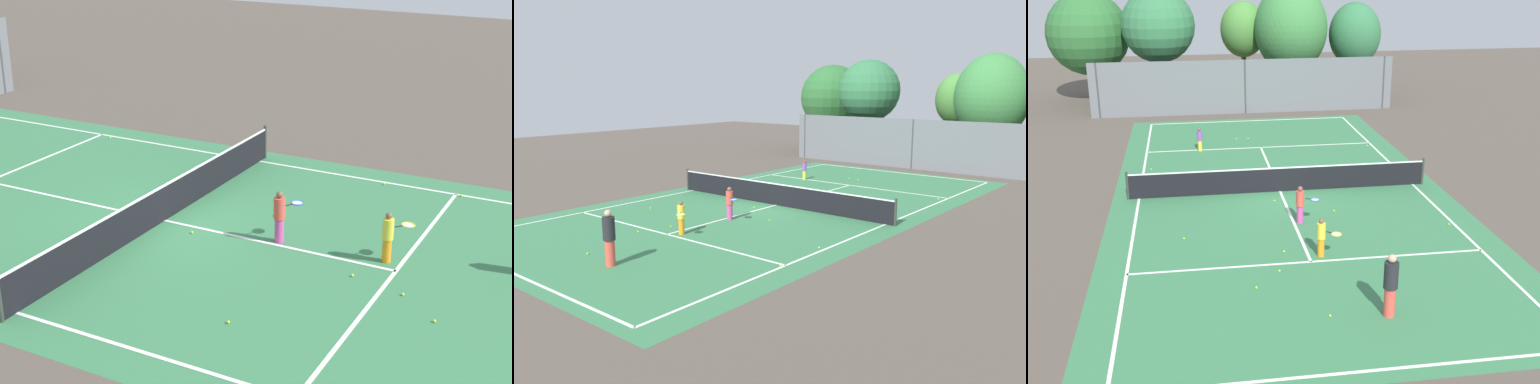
% 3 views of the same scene
% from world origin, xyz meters
% --- Properties ---
extents(ground_plane, '(80.00, 80.00, 0.00)m').
position_xyz_m(ground_plane, '(0.00, 0.00, 0.00)').
color(ground_plane, brown).
extents(court_surface, '(13.00, 25.00, 0.01)m').
position_xyz_m(court_surface, '(0.00, 0.00, 0.00)').
color(court_surface, '#387A4C').
rests_on(court_surface, ground_plane).
extents(tennis_net, '(11.90, 0.10, 1.10)m').
position_xyz_m(tennis_net, '(0.00, 0.00, 0.51)').
color(tennis_net, '#333833').
rests_on(tennis_net, ground_plane).
extents(perimeter_fence, '(18.00, 0.12, 3.20)m').
position_xyz_m(perimeter_fence, '(0.00, 14.00, 1.60)').
color(perimeter_fence, slate).
rests_on(perimeter_fence, ground_plane).
extents(tree_0, '(3.05, 3.06, 6.17)m').
position_xyz_m(tree_0, '(0.50, 19.94, 4.31)').
color(tree_0, brown).
rests_on(tree_0, ground_plane).
extents(tree_1, '(5.19, 5.19, 6.92)m').
position_xyz_m(tree_1, '(-9.41, 19.05, 4.32)').
color(tree_1, brown).
rests_on(tree_1, ground_plane).
extents(tree_3, '(4.73, 4.87, 7.38)m').
position_xyz_m(tree_3, '(3.43, 18.14, 4.53)').
color(tree_3, brown).
rests_on(tree_3, ground_plane).
extents(tree_4, '(4.46, 4.46, 7.15)m').
position_xyz_m(tree_4, '(-4.96, 17.02, 4.91)').
color(tree_4, brown).
rests_on(tree_4, ground_plane).
extents(player_0, '(0.24, 0.24, 1.13)m').
position_xyz_m(player_0, '(-2.96, 6.27, 0.58)').
color(player_0, yellow).
rests_on(player_0, ground_plane).
extents(player_1, '(0.84, 0.64, 1.35)m').
position_xyz_m(player_1, '(0.23, -3.31, 0.70)').
color(player_1, '#D14799').
rests_on(player_1, ground_plane).
extents(player_2, '(0.76, 0.73, 1.26)m').
position_xyz_m(player_2, '(0.40, -6.05, 0.66)').
color(player_2, orange).
rests_on(player_2, ground_plane).
extents(player_3, '(0.37, 0.37, 1.74)m').
position_xyz_m(player_3, '(1.39, -9.77, 0.89)').
color(player_3, '#E54C3F').
rests_on(player_3, ground_plane).
extents(tennis_ball_0, '(0.07, 0.07, 0.07)m').
position_xyz_m(tennis_ball_0, '(-1.05, -6.90, 0.03)').
color(tennis_ball_0, '#CCE533').
rests_on(tennis_ball_0, ground_plane).
extents(tennis_ball_1, '(0.07, 0.07, 0.07)m').
position_xyz_m(tennis_ball_1, '(-0.47, 8.06, 0.03)').
color(tennis_ball_1, '#CCE533').
rests_on(tennis_ball_1, ground_plane).
extents(tennis_ball_2, '(0.07, 0.07, 0.07)m').
position_xyz_m(tennis_ball_2, '(5.30, -4.31, 0.03)').
color(tennis_ball_2, '#CCE533').
rests_on(tennis_ball_2, ground_plane).
extents(tennis_ball_3, '(0.07, 0.07, 0.07)m').
position_xyz_m(tennis_ball_3, '(5.43, -6.57, 0.03)').
color(tennis_ball_3, '#CCE533').
rests_on(tennis_ball_3, ground_plane).
extents(tennis_ball_4, '(0.07, 0.07, 0.07)m').
position_xyz_m(tennis_ball_4, '(-5.18, 3.61, 0.03)').
color(tennis_ball_4, '#CCE533').
rests_on(tennis_ball_4, ground_plane).
extents(tennis_ball_5, '(0.07, 0.07, 0.07)m').
position_xyz_m(tennis_ball_5, '(-0.71, -5.61, 0.03)').
color(tennis_ball_5, '#CCE533').
rests_on(tennis_ball_5, ground_plane).
extents(tennis_ball_6, '(0.07, 0.07, 0.07)m').
position_xyz_m(tennis_ball_6, '(-0.38, -1.10, 0.03)').
color(tennis_ball_6, '#CCE533').
rests_on(tennis_ball_6, ground_plane).
extents(tennis_ball_7, '(0.07, 0.07, 0.07)m').
position_xyz_m(tennis_ball_7, '(-3.82, -4.12, 0.03)').
color(tennis_ball_7, '#CCE533').
rests_on(tennis_ball_7, ground_plane).
extents(tennis_ball_8, '(0.07, 0.07, 0.07)m').
position_xyz_m(tennis_ball_8, '(5.25, 5.83, 0.03)').
color(tennis_ball_8, '#CCE533').
rests_on(tennis_ball_8, ground_plane).
extents(tennis_ball_9, '(0.07, 0.07, 0.07)m').
position_xyz_m(tennis_ball_9, '(-1.84, -7.82, 0.03)').
color(tennis_ball_9, '#CCE533').
rests_on(tennis_ball_9, ground_plane).
extents(tennis_ball_10, '(0.07, 0.07, 0.07)m').
position_xyz_m(tennis_ball_10, '(1.63, -2.46, 0.03)').
color(tennis_ball_10, '#CCE533').
rests_on(tennis_ball_10, ground_plane).
extents(tennis_ball_11, '(0.07, 0.07, 0.07)m').
position_xyz_m(tennis_ball_11, '(-0.13, -9.60, 0.03)').
color(tennis_ball_11, '#CCE533').
rests_on(tennis_ball_11, ground_plane).
extents(tennis_ball_12, '(0.07, 0.07, 0.07)m').
position_xyz_m(tennis_ball_12, '(-1.07, 8.08, 0.03)').
color(tennis_ball_12, '#CCE533').
rests_on(tennis_ball_12, ground_plane).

